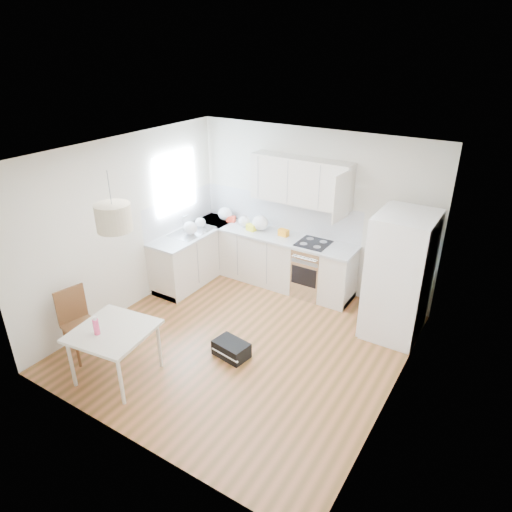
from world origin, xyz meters
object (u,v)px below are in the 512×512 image
(gym_bag, at_px, (231,349))
(refrigerator, at_px, (401,276))
(dining_chair, at_px, (81,325))
(dining_table, at_px, (113,335))

(gym_bag, bearing_deg, refrigerator, 54.83)
(dining_chair, bearing_deg, dining_table, 8.03)
(dining_chair, bearing_deg, gym_bag, 44.13)
(refrigerator, relative_size, dining_table, 1.82)
(refrigerator, bearing_deg, dining_chair, -140.67)
(refrigerator, bearing_deg, dining_table, -133.37)
(dining_chair, height_order, gym_bag, dining_chair)
(dining_table, relative_size, dining_chair, 1.04)
(refrigerator, height_order, gym_bag, refrigerator)
(dining_table, xyz_separation_m, gym_bag, (0.99, 1.10, -0.52))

